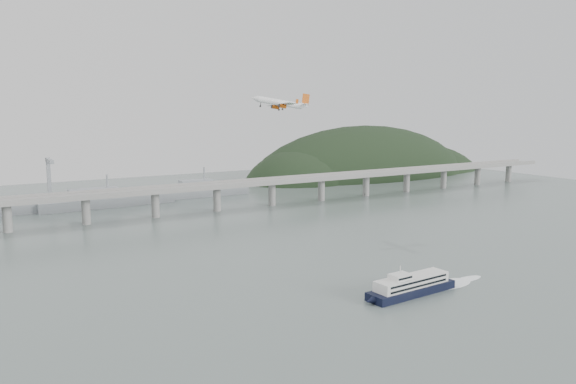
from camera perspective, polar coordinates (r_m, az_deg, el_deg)
ground at (r=271.68m, az=5.98°, el=-9.05°), size 900.00×900.00×0.00m
bridge at (r=440.20m, az=-9.78°, el=0.08°), size 800.00×22.00×23.90m
headland at (r=703.35m, az=8.57°, el=0.26°), size 365.00×155.00×156.00m
ferry at (r=258.00m, az=12.43°, el=-9.29°), size 75.20×16.09×14.18m
airliner at (r=323.10m, az=-0.68°, el=9.02°), size 36.73×33.42×10.00m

